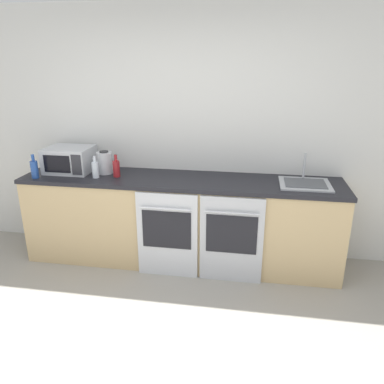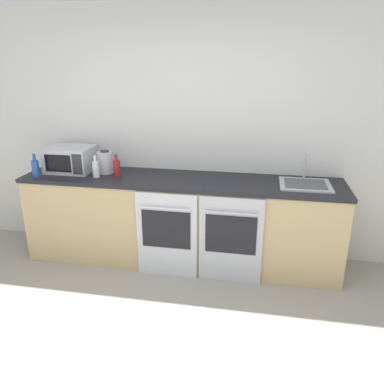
% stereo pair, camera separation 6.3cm
% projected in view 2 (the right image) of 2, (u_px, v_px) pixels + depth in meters
% --- Properties ---
extents(wall_back, '(10.00, 0.06, 2.60)m').
position_uv_depth(wall_back, '(187.00, 135.00, 3.97)').
color(wall_back, silver).
rests_on(wall_back, ground_plane).
extents(counter_back, '(3.25, 0.65, 0.92)m').
position_uv_depth(counter_back, '(181.00, 220.00, 3.93)').
color(counter_back, tan).
rests_on(counter_back, ground_plane).
extents(oven_left, '(0.60, 0.06, 0.87)m').
position_uv_depth(oven_left, '(167.00, 235.00, 3.64)').
color(oven_left, silver).
rests_on(oven_left, ground_plane).
extents(oven_right, '(0.60, 0.06, 0.87)m').
position_uv_depth(oven_right, '(231.00, 240.00, 3.53)').
color(oven_right, '#B7BABF').
rests_on(oven_right, ground_plane).
extents(microwave, '(0.47, 0.39, 0.26)m').
position_uv_depth(microwave, '(71.00, 159.00, 4.00)').
color(microwave, '#B7BABF').
rests_on(microwave, counter_back).
extents(bottle_blue, '(0.07, 0.07, 0.24)m').
position_uv_depth(bottle_blue, '(36.00, 168.00, 3.78)').
color(bottle_blue, '#234793').
rests_on(bottle_blue, counter_back).
extents(bottle_red, '(0.07, 0.07, 0.23)m').
position_uv_depth(bottle_red, '(117.00, 168.00, 3.82)').
color(bottle_red, maroon).
rests_on(bottle_red, counter_back).
extents(bottle_clear, '(0.07, 0.07, 0.22)m').
position_uv_depth(bottle_clear, '(96.00, 169.00, 3.79)').
color(bottle_clear, silver).
rests_on(bottle_clear, counter_back).
extents(kettle, '(0.16, 0.16, 0.24)m').
position_uv_depth(kettle, '(105.00, 162.00, 3.93)').
color(kettle, '#B7BABF').
rests_on(kettle, counter_back).
extents(sink, '(0.48, 0.42, 0.27)m').
position_uv_depth(sink, '(305.00, 184.00, 3.56)').
color(sink, '#A8AAAF').
rests_on(sink, counter_back).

